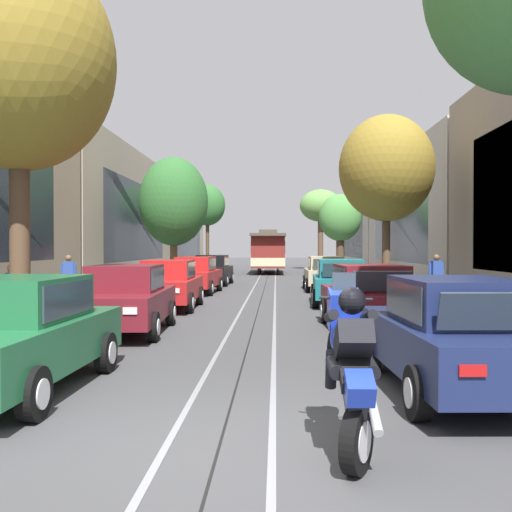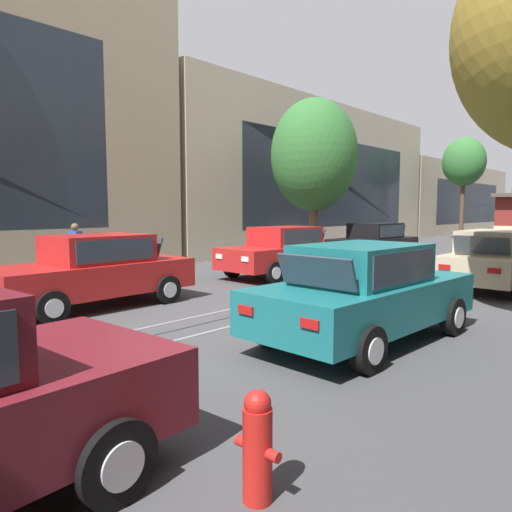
{
  "view_description": "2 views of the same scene",
  "coord_description": "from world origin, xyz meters",
  "px_view_note": "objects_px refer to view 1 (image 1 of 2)",
  "views": [
    {
      "loc": [
        0.57,
        -5.91,
        2.0
      ],
      "look_at": [
        -0.27,
        19.09,
        1.63
      ],
      "focal_mm": 41.69,
      "sensor_mm": 36.0,
      "label": 1
    },
    {
      "loc": [
        6.56,
        8.08,
        2.13
      ],
      "look_at": [
        -1.48,
        16.88,
        0.95
      ],
      "focal_mm": 33.08,
      "sensor_mm": 36.0,
      "label": 2
    }
  ],
  "objects_px": {
    "parked_car_teal_mid_right": "(340,282)",
    "street_tree_kerb_left_mid": "(207,206)",
    "parked_car_navy_near_right": "(456,335)",
    "pedestrian_on_left_pavement": "(436,275)",
    "parked_car_red_mid_left": "(168,284)",
    "street_tree_kerb_right_fourth": "(321,207)",
    "street_tree_kerb_left_near": "(19,60)",
    "fire_hydrant": "(414,305)",
    "pedestrian_on_right_pavement": "(69,276)",
    "street_tree_kerb_right_second": "(386,169)",
    "pedestrian_crossing_far": "(11,290)",
    "street_tree_kerb_right_mid": "(340,219)",
    "parked_car_maroon_second_right": "(369,297)",
    "cable_car_trolley": "(269,252)",
    "parked_car_red_fourth_left": "(195,275)",
    "street_tree_kerb_left_second": "(174,202)",
    "parked_car_beige_fourth_right": "(325,273)",
    "parked_car_maroon_second_left": "(125,299)",
    "parked_car_green_near_left": "(14,334)",
    "parked_car_black_fifth_left": "(212,270)",
    "motorcycle_with_rider": "(350,361)"
  },
  "relations": [
    {
      "from": "parked_car_teal_mid_right",
      "to": "street_tree_kerb_left_mid",
      "type": "distance_m",
      "value": 28.41
    },
    {
      "from": "parked_car_navy_near_right",
      "to": "pedestrian_on_left_pavement",
      "type": "bearing_deg",
      "value": 76.06
    },
    {
      "from": "parked_car_red_mid_left",
      "to": "street_tree_kerb_right_fourth",
      "type": "distance_m",
      "value": 35.3
    },
    {
      "from": "street_tree_kerb_left_near",
      "to": "fire_hydrant",
      "type": "distance_m",
      "value": 11.39
    },
    {
      "from": "parked_car_navy_near_right",
      "to": "pedestrian_on_right_pavement",
      "type": "height_order",
      "value": "pedestrian_on_right_pavement"
    },
    {
      "from": "street_tree_kerb_right_fourth",
      "to": "pedestrian_on_left_pavement",
      "type": "xyz_separation_m",
      "value": [
        1.82,
        -31.62,
        -4.64
      ]
    },
    {
      "from": "street_tree_kerb_right_second",
      "to": "street_tree_kerb_right_fourth",
      "type": "relative_size",
      "value": 1.0
    },
    {
      "from": "pedestrian_crossing_far",
      "to": "street_tree_kerb_right_mid",
      "type": "bearing_deg",
      "value": 64.98
    },
    {
      "from": "street_tree_kerb_left_near",
      "to": "street_tree_kerb_right_second",
      "type": "xyz_separation_m",
      "value": [
        9.49,
        11.81,
        -0.65
      ]
    },
    {
      "from": "street_tree_kerb_left_near",
      "to": "parked_car_maroon_second_right",
      "type": "bearing_deg",
      "value": 18.85
    },
    {
      "from": "cable_car_trolley",
      "to": "pedestrian_crossing_far",
      "type": "height_order",
      "value": "cable_car_trolley"
    },
    {
      "from": "parked_car_red_fourth_left",
      "to": "pedestrian_on_right_pavement",
      "type": "relative_size",
      "value": 2.56
    },
    {
      "from": "street_tree_kerb_left_near",
      "to": "street_tree_kerb_left_second",
      "type": "height_order",
      "value": "street_tree_kerb_left_near"
    },
    {
      "from": "fire_hydrant",
      "to": "pedestrian_on_left_pavement",
      "type": "bearing_deg",
      "value": 69.1
    },
    {
      "from": "parked_car_teal_mid_right",
      "to": "street_tree_kerb_right_second",
      "type": "xyz_separation_m",
      "value": [
        2.12,
        2.85,
        4.29
      ]
    },
    {
      "from": "parked_car_teal_mid_right",
      "to": "parked_car_beige_fourth_right",
      "type": "distance_m",
      "value": 6.82
    },
    {
      "from": "parked_car_maroon_second_left",
      "to": "parked_car_maroon_second_right",
      "type": "relative_size",
      "value": 1.0
    },
    {
      "from": "parked_car_red_fourth_left",
      "to": "street_tree_kerb_left_mid",
      "type": "xyz_separation_m",
      "value": [
        -2.01,
        21.99,
        4.54
      ]
    },
    {
      "from": "street_tree_kerb_right_second",
      "to": "parked_car_green_near_left",
      "type": "bearing_deg",
      "value": -117.19
    },
    {
      "from": "parked_car_teal_mid_right",
      "to": "street_tree_kerb_right_second",
      "type": "relative_size",
      "value": 0.61
    },
    {
      "from": "parked_car_maroon_second_right",
      "to": "street_tree_kerb_right_mid",
      "type": "xyz_separation_m",
      "value": [
        1.9,
        24.19,
        3.02
      ]
    },
    {
      "from": "parked_car_black_fifth_left",
      "to": "parked_car_beige_fourth_right",
      "type": "height_order",
      "value": "same"
    },
    {
      "from": "street_tree_kerb_left_mid",
      "to": "motorcycle_with_rider",
      "type": "relative_size",
      "value": 3.75
    },
    {
      "from": "parked_car_navy_near_right",
      "to": "street_tree_kerb_right_fourth",
      "type": "xyz_separation_m",
      "value": [
        1.53,
        45.1,
        4.83
      ]
    },
    {
      "from": "parked_car_red_fourth_left",
      "to": "pedestrian_on_right_pavement",
      "type": "height_order",
      "value": "pedestrian_on_right_pavement"
    },
    {
      "from": "parked_car_red_fourth_left",
      "to": "street_tree_kerb_left_mid",
      "type": "height_order",
      "value": "street_tree_kerb_left_mid"
    },
    {
      "from": "street_tree_kerb_left_second",
      "to": "fire_hydrant",
      "type": "relative_size",
      "value": 7.74
    },
    {
      "from": "parked_car_black_fifth_left",
      "to": "fire_hydrant",
      "type": "relative_size",
      "value": 5.25
    },
    {
      "from": "parked_car_maroon_second_left",
      "to": "cable_car_trolley",
      "type": "xyz_separation_m",
      "value": [
        2.95,
        31.84,
        0.86
      ]
    },
    {
      "from": "street_tree_kerb_left_second",
      "to": "motorcycle_with_rider",
      "type": "bearing_deg",
      "value": -76.28
    },
    {
      "from": "parked_car_maroon_second_left",
      "to": "street_tree_kerb_left_near",
      "type": "relative_size",
      "value": 0.55
    },
    {
      "from": "parked_car_red_fourth_left",
      "to": "parked_car_maroon_second_right",
      "type": "bearing_deg",
      "value": -63.22
    },
    {
      "from": "parked_car_red_mid_left",
      "to": "parked_car_maroon_second_right",
      "type": "height_order",
      "value": "same"
    },
    {
      "from": "street_tree_kerb_left_second",
      "to": "street_tree_kerb_right_second",
      "type": "bearing_deg",
      "value": -32.44
    },
    {
      "from": "motorcycle_with_rider",
      "to": "cable_car_trolley",
      "type": "bearing_deg",
      "value": 91.83
    },
    {
      "from": "street_tree_kerb_left_near",
      "to": "street_tree_kerb_left_mid",
      "type": "xyz_separation_m",
      "value": [
        -0.38,
        35.91,
        -0.4
      ]
    },
    {
      "from": "street_tree_kerb_right_second",
      "to": "pedestrian_crossing_far",
      "type": "relative_size",
      "value": 4.57
    },
    {
      "from": "street_tree_kerb_right_fourth",
      "to": "pedestrian_on_left_pavement",
      "type": "distance_m",
      "value": 32.01
    },
    {
      "from": "motorcycle_with_rider",
      "to": "street_tree_kerb_left_mid",
      "type": "bearing_deg",
      "value": 98.44
    },
    {
      "from": "cable_car_trolley",
      "to": "fire_hydrant",
      "type": "height_order",
      "value": "cable_car_trolley"
    },
    {
      "from": "pedestrian_on_right_pavement",
      "to": "pedestrian_crossing_far",
      "type": "bearing_deg",
      "value": -84.98
    },
    {
      "from": "parked_car_green_near_left",
      "to": "street_tree_kerb_right_second",
      "type": "height_order",
      "value": "street_tree_kerb_right_second"
    },
    {
      "from": "parked_car_maroon_second_right",
      "to": "street_tree_kerb_right_fourth",
      "type": "xyz_separation_m",
      "value": [
        1.75,
        39.02,
        4.83
      ]
    },
    {
      "from": "parked_car_maroon_second_right",
      "to": "pedestrian_on_left_pavement",
      "type": "xyz_separation_m",
      "value": [
        3.57,
        7.4,
        0.19
      ]
    },
    {
      "from": "parked_car_maroon_second_right",
      "to": "street_tree_kerb_left_near",
      "type": "xyz_separation_m",
      "value": [
        -7.38,
        -2.52,
        4.94
      ]
    },
    {
      "from": "parked_car_navy_near_right",
      "to": "street_tree_kerb_right_second",
      "type": "relative_size",
      "value": 0.61
    },
    {
      "from": "parked_car_red_mid_left",
      "to": "street_tree_kerb_left_second",
      "type": "xyz_separation_m",
      "value": [
        -1.63,
        10.44,
        3.47
      ]
    },
    {
      "from": "parked_car_teal_mid_right",
      "to": "pedestrian_on_right_pavement",
      "type": "distance_m",
      "value": 9.52
    },
    {
      "from": "street_tree_kerb_right_fourth",
      "to": "fire_hydrant",
      "type": "distance_m",
      "value": 37.25
    },
    {
      "from": "street_tree_kerb_left_near",
      "to": "street_tree_kerb_right_fourth",
      "type": "height_order",
      "value": "street_tree_kerb_left_near"
    }
  ]
}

